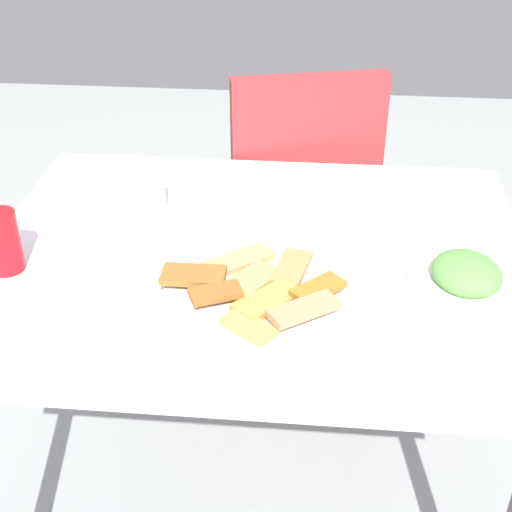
{
  "coord_description": "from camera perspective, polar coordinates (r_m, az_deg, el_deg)",
  "views": [
    {
      "loc": [
        0.11,
        -1.21,
        1.5
      ],
      "look_at": [
        0.0,
        -0.06,
        0.76
      ],
      "focal_mm": 50.52,
      "sensor_mm": 36.0,
      "label": 1
    }
  ],
  "objects": [
    {
      "name": "dining_table",
      "position": [
        1.48,
        0.08,
        -2.44
      ],
      "size": [
        1.09,
        0.87,
        0.73
      ],
      "color": "white",
      "rests_on": "ground_plane"
    },
    {
      "name": "pide_platter",
      "position": [
        1.31,
        -0.03,
        -2.73
      ],
      "size": [
        0.34,
        0.33,
        0.04
      ],
      "color": "white",
      "rests_on": "dining_table"
    },
    {
      "name": "dining_chair",
      "position": [
        2.08,
        3.27,
        4.58
      ],
      "size": [
        0.51,
        0.51,
        0.93
      ],
      "color": "#A13132",
      "rests_on": "ground_plane"
    },
    {
      "name": "ground_plane",
      "position": [
        1.93,
        0.06,
        -18.51
      ],
      "size": [
        6.0,
        6.0,
        0.0
      ],
      "primitive_type": "plane",
      "color": "#A1A8A5"
    },
    {
      "name": "spoon",
      "position": [
        1.66,
        -14.75,
        4.05
      ],
      "size": [
        0.19,
        0.02,
        0.0
      ],
      "primitive_type": "cube",
      "rotation": [
        0.0,
        0.0,
        -0.05
      ],
      "color": "silver",
      "rests_on": "paper_napkin"
    },
    {
      "name": "fork",
      "position": [
        1.63,
        -15.14,
        3.45
      ],
      "size": [
        0.17,
        0.04,
        0.0
      ],
      "primitive_type": "cube",
      "rotation": [
        0.0,
        0.0,
        -0.15
      ],
      "color": "silver",
      "rests_on": "paper_napkin"
    },
    {
      "name": "salad_plate_greens",
      "position": [
        1.39,
        16.3,
        -1.52
      ],
      "size": [
        0.21,
        0.21,
        0.06
      ],
      "color": "white",
      "rests_on": "dining_table"
    },
    {
      "name": "soda_can",
      "position": [
        1.44,
        -19.42,
        1.08
      ],
      "size": [
        0.07,
        0.07,
        0.12
      ],
      "primitive_type": "cylinder",
      "rotation": [
        0.0,
        0.0,
        1.56
      ],
      "color": "red",
      "rests_on": "dining_table"
    },
    {
      "name": "paper_napkin",
      "position": [
        1.65,
        -14.92,
        3.63
      ],
      "size": [
        0.17,
        0.17,
        0.0
      ],
      "primitive_type": "cube",
      "rotation": [
        0.0,
        0.0,
        0.22
      ],
      "color": "white",
      "rests_on": "dining_table"
    },
    {
      "name": "drinking_glass",
      "position": [
        1.58,
        -8.61,
        5.07
      ],
      "size": [
        0.08,
        0.08,
        0.1
      ],
      "primitive_type": "cylinder",
      "color": "silver",
      "rests_on": "dining_table"
    }
  ]
}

